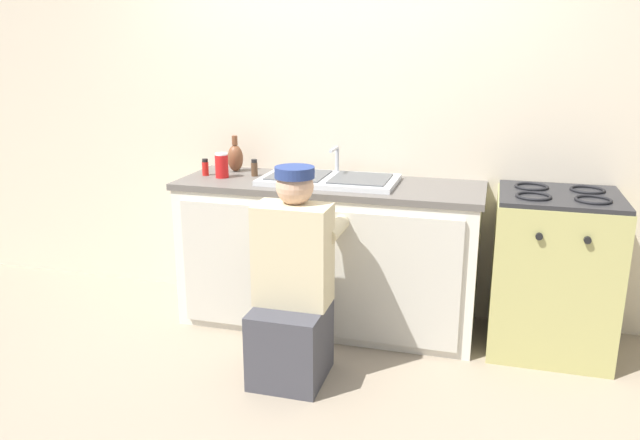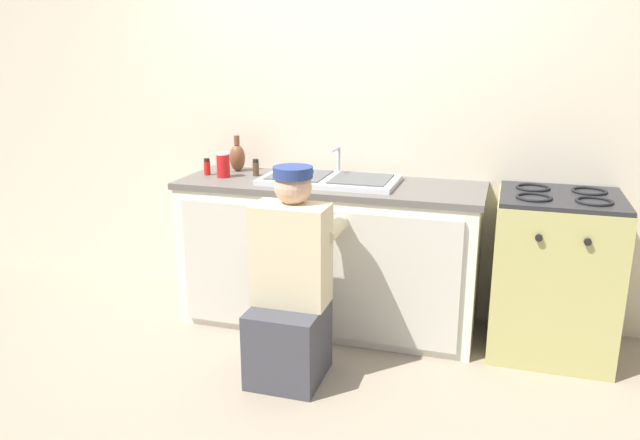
{
  "view_description": "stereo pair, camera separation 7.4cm",
  "coord_description": "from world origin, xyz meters",
  "views": [
    {
      "loc": [
        0.93,
        -3.2,
        1.69
      ],
      "look_at": [
        0.0,
        0.1,
        0.71
      ],
      "focal_mm": 35.0,
      "sensor_mm": 36.0,
      "label": 1
    },
    {
      "loc": [
        1.0,
        -3.18,
        1.69
      ],
      "look_at": [
        0.0,
        0.1,
        0.71
      ],
      "focal_mm": 35.0,
      "sensor_mm": 36.0,
      "label": 2
    }
  ],
  "objects": [
    {
      "name": "ground_plane",
      "position": [
        0.0,
        0.0,
        0.0
      ],
      "size": [
        12.0,
        12.0,
        0.0
      ],
      "primitive_type": "plane",
      "color": "gray"
    },
    {
      "name": "back_wall",
      "position": [
        0.0,
        0.65,
        1.25
      ],
      "size": [
        6.0,
        0.1,
        2.5
      ],
      "primitive_type": "cube",
      "color": "beige",
      "rests_on": "ground_plane"
    },
    {
      "name": "counter_cabinet",
      "position": [
        0.0,
        0.29,
        0.43
      ],
      "size": [
        1.77,
        0.62,
        0.86
      ],
      "color": "silver",
      "rests_on": "ground_plane"
    },
    {
      "name": "countertop",
      "position": [
        0.0,
        0.3,
        0.87
      ],
      "size": [
        1.81,
        0.62,
        0.04
      ],
      "primitive_type": "cube",
      "color": "#5B5651",
      "rests_on": "counter_cabinet"
    },
    {
      "name": "sink_double_basin",
      "position": [
        0.0,
        0.3,
        0.91
      ],
      "size": [
        0.8,
        0.44,
        0.19
      ],
      "color": "silver",
      "rests_on": "countertop"
    },
    {
      "name": "stove_range",
      "position": [
        1.3,
        0.3,
        0.46
      ],
      "size": [
        0.65,
        0.62,
        0.92
      ],
      "color": "tan",
      "rests_on": "ground_plane"
    },
    {
      "name": "plumber_person",
      "position": [
        -0.01,
        -0.39,
        0.46
      ],
      "size": [
        0.42,
        0.61,
        1.1
      ],
      "color": "#3F3F47",
      "rests_on": "ground_plane"
    },
    {
      "name": "vase_decorative",
      "position": [
        -0.67,
        0.46,
        0.98
      ],
      "size": [
        0.1,
        0.1,
        0.23
      ],
      "color": "brown",
      "rests_on": "countertop"
    },
    {
      "name": "soda_cup_red",
      "position": [
        -0.67,
        0.25,
        0.97
      ],
      "size": [
        0.08,
        0.08,
        0.15
      ],
      "color": "red",
      "rests_on": "countertop"
    },
    {
      "name": "spice_bottle_red",
      "position": [
        -0.8,
        0.29,
        0.94
      ],
      "size": [
        0.04,
        0.04,
        0.1
      ],
      "color": "red",
      "rests_on": "countertop"
    },
    {
      "name": "spice_bottle_pepper",
      "position": [
        -0.49,
        0.35,
        0.94
      ],
      "size": [
        0.04,
        0.04,
        0.1
      ],
      "color": "#513823",
      "rests_on": "countertop"
    }
  ]
}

